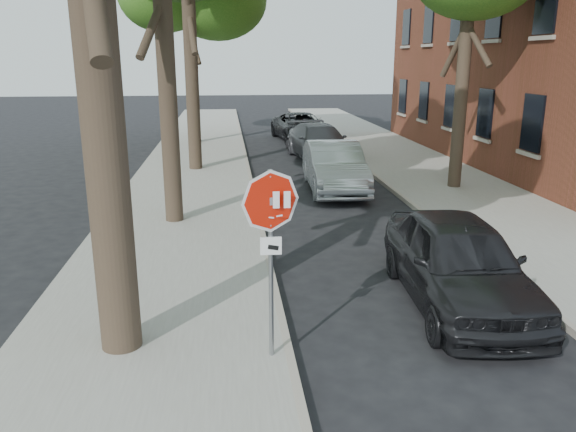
% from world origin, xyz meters
% --- Properties ---
extents(ground, '(120.00, 120.00, 0.00)m').
position_xyz_m(ground, '(0.00, 0.00, 0.00)').
color(ground, black).
rests_on(ground, ground).
extents(sidewalk_left, '(4.00, 55.00, 0.12)m').
position_xyz_m(sidewalk_left, '(-2.50, 12.00, 0.06)').
color(sidewalk_left, gray).
rests_on(sidewalk_left, ground).
extents(sidewalk_right, '(4.00, 55.00, 0.12)m').
position_xyz_m(sidewalk_right, '(6.00, 12.00, 0.06)').
color(sidewalk_right, gray).
rests_on(sidewalk_right, ground).
extents(curb_left, '(0.12, 55.00, 0.13)m').
position_xyz_m(curb_left, '(-0.45, 12.00, 0.07)').
color(curb_left, '#9E9384').
rests_on(curb_left, ground).
extents(curb_right, '(0.12, 55.00, 0.13)m').
position_xyz_m(curb_right, '(3.95, 12.00, 0.07)').
color(curb_right, '#9E9384').
rests_on(curb_right, ground).
extents(stop_sign, '(0.76, 0.34, 2.61)m').
position_xyz_m(stop_sign, '(-0.70, -0.03, 1.95)').
color(stop_sign, gray).
rests_on(stop_sign, sidewalk_left).
extents(car_a, '(2.08, 4.59, 1.53)m').
position_xyz_m(car_a, '(2.60, 1.60, 0.77)').
color(car_a, black).
rests_on(car_a, ground).
extents(car_b, '(1.80, 4.69, 1.53)m').
position_xyz_m(car_b, '(2.14, 10.31, 0.76)').
color(car_b, '#AEB2B6').
rests_on(car_b, ground).
extents(car_c, '(2.64, 5.22, 1.45)m').
position_xyz_m(car_c, '(2.60, 16.03, 0.73)').
color(car_c, '#47474C').
rests_on(car_c, ground).
extents(car_d, '(2.89, 5.27, 1.40)m').
position_xyz_m(car_d, '(2.60, 21.74, 0.70)').
color(car_d, black).
rests_on(car_d, ground).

